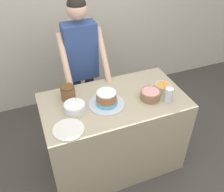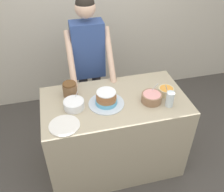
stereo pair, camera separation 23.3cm
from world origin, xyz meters
name	(u,v)px [view 1 (the left image)]	position (x,y,z in m)	size (l,w,h in m)	color
ground_plane	(127,188)	(0.00, 0.00, 0.00)	(14.00, 14.00, 0.00)	#4C4742
wall_back	(74,14)	(0.00, 1.84, 1.30)	(10.00, 0.05, 2.60)	beige
counter	(114,133)	(0.00, 0.38, 0.46)	(1.41, 0.77, 0.93)	tan
person_baker	(81,58)	(-0.14, 1.03, 1.09)	(0.48, 0.48, 1.76)	#2D2D38
cake	(106,99)	(-0.09, 0.35, 0.99)	(0.34, 0.34, 0.14)	silver
frosting_bowl_orange	(163,87)	(0.52, 0.35, 0.97)	(0.15, 0.15, 0.15)	beige
frosting_bowl_white	(75,107)	(-0.39, 0.36, 0.97)	(0.19, 0.19, 0.15)	white
frosting_bowl_pink	(150,94)	(0.34, 0.28, 0.98)	(0.19, 0.19, 0.17)	#936B4C
drinking_glass	(169,95)	(0.48, 0.18, 1.00)	(0.08, 0.08, 0.15)	silver
ceramic_plate	(69,130)	(-0.51, 0.14, 0.93)	(0.27, 0.27, 0.01)	white
stoneware_jar	(68,93)	(-0.41, 0.56, 1.00)	(0.14, 0.14, 0.15)	brown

